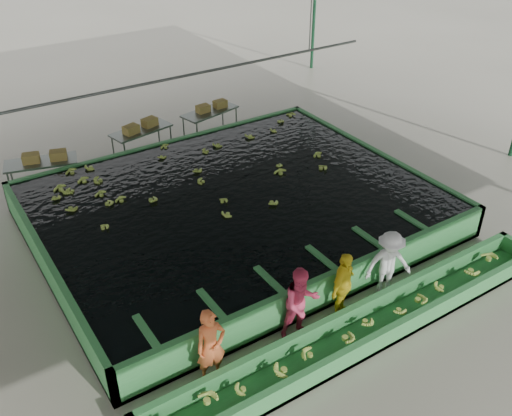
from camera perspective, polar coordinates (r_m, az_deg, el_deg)
ground at (r=14.38m, az=1.09°, el=-4.27°), size 80.00×80.00×0.00m
shed_roof at (r=12.10m, az=1.34°, el=15.16°), size 20.00×22.00×0.04m
shed_posts at (r=13.05m, az=1.20°, el=4.60°), size 20.00×22.00×5.00m
flotation_tank at (r=15.17m, az=-2.06°, el=-0.08°), size 10.00×8.00×0.90m
tank_water at (r=14.96m, az=-2.09°, el=1.22°), size 9.70×7.70×0.00m
sorting_trough at (r=12.11m, az=10.87°, el=-11.73°), size 10.00×1.00×0.50m
cableway_rail at (r=16.89m, az=-8.57°, el=12.65°), size 0.08×0.08×14.00m
rail_hanger_right at (r=19.12m, az=5.49°, el=18.28°), size 0.04×0.04×2.00m
worker_a at (r=10.81m, az=-4.53°, el=-13.61°), size 0.61×0.42×1.62m
worker_b at (r=11.60m, az=4.53°, el=-9.50°), size 0.90×0.74×1.68m
worker_c at (r=12.18m, az=8.70°, el=-7.68°), size 1.02×0.75×1.61m
worker_d at (r=12.92m, az=13.11°, el=-5.49°), size 1.21×0.96×1.64m
packing_table_left at (r=17.86m, az=-20.47°, el=3.09°), size 2.17×1.31×0.92m
packing_table_mid at (r=19.11m, az=-11.29°, el=6.48°), size 2.11×1.18×0.91m
packing_table_right at (r=20.19m, az=-4.59°, el=8.46°), size 2.16×1.24×0.92m
box_stack_left at (r=17.64m, az=-20.30°, el=4.47°), size 1.27×0.70×0.26m
box_stack_mid at (r=18.91m, az=-11.43°, el=7.70°), size 1.28×0.68×0.27m
box_stack_right at (r=20.09m, az=-4.44°, el=9.79°), size 1.18×0.42×0.25m
floating_bananas at (r=15.56m, az=-3.62°, el=2.49°), size 8.92×6.08×0.12m
trough_bananas at (r=12.01m, az=10.94°, el=-11.21°), size 8.57×0.57×0.11m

